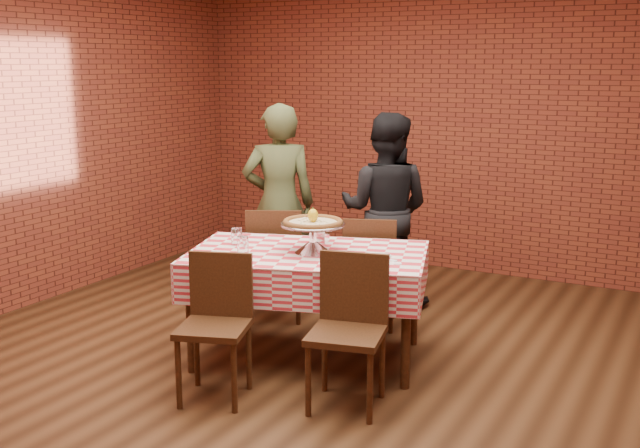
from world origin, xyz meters
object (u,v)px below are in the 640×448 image
at_px(chair_near_left, 214,330).
at_px(condiment_caddy, 321,233).
at_px(pizza_stand, 313,238).
at_px(table, 308,306).
at_px(chair_near_right, 346,335).
at_px(chair_far_right, 370,270).
at_px(diner_black, 385,210).
at_px(diner_olive, 279,204).
at_px(chair_far_left, 276,262).
at_px(water_glass_left, 243,245).
at_px(pizza, 313,223).
at_px(water_glass_right, 237,237).

bearing_deg(chair_near_left, condiment_caddy, 64.79).
bearing_deg(pizza_stand, table, 179.87).
bearing_deg(condiment_caddy, chair_near_right, -55.30).
xyz_separation_m(chair_near_right, chair_far_right, (-0.48, 1.39, -0.01)).
distance_m(chair_near_left, diner_black, 2.26).
bearing_deg(diner_olive, table, 95.42).
height_order(diner_olive, diner_black, diner_olive).
height_order(chair_far_left, diner_black, diner_black).
bearing_deg(water_glass_left, table, 37.67).
xyz_separation_m(chair_near_right, chair_far_left, (-1.22, 1.22, 0.00)).
bearing_deg(chair_far_left, pizza, 110.24).
bearing_deg(table, diner_black, 91.09).
height_order(chair_near_right, diner_black, diner_black).
relative_size(table, water_glass_left, 12.97).
bearing_deg(pizza_stand, chair_near_left, -104.45).
relative_size(pizza_stand, chair_near_left, 0.50).
relative_size(water_glass_right, chair_far_right, 0.14).
xyz_separation_m(condiment_caddy, diner_olive, (-0.81, 0.77, 0.02)).
relative_size(chair_near_right, diner_black, 0.56).
distance_m(chair_near_left, chair_near_right, 0.80).
height_order(pizza_stand, water_glass_right, pizza_stand).
bearing_deg(water_glass_left, chair_near_left, -73.77).
xyz_separation_m(chair_far_left, chair_far_right, (0.74, 0.18, -0.02)).
distance_m(table, chair_far_left, 0.92).
relative_size(chair_near_left, diner_black, 0.54).
height_order(water_glass_left, chair_near_right, chair_near_right).
bearing_deg(chair_far_left, diner_olive, -88.74).
bearing_deg(chair_near_right, chair_near_left, -172.54).
height_order(water_glass_right, diner_olive, diner_olive).
relative_size(chair_far_left, chair_far_right, 1.04).
distance_m(pizza_stand, chair_far_left, 1.02).
relative_size(chair_near_right, diner_olive, 0.54).
xyz_separation_m(table, chair_near_right, (0.58, -0.57, 0.08)).
bearing_deg(pizza, diner_black, 92.87).
height_order(chair_near_right, chair_far_right, chair_near_right).
bearing_deg(diner_olive, condiment_caddy, 102.77).
bearing_deg(diner_black, chair_near_left, 77.23).
bearing_deg(condiment_caddy, chair_far_right, 73.31).
bearing_deg(pizza, chair_far_right, 86.16).
distance_m(chair_near_left, chair_far_right, 1.69).
bearing_deg(chair_far_left, chair_far_right, 166.75).
xyz_separation_m(pizza_stand, chair_near_right, (0.53, -0.57, -0.41)).
distance_m(water_glass_left, chair_near_left, 0.71).
xyz_separation_m(pizza_stand, water_glass_left, (-0.39, -0.27, -0.04)).
height_order(table, chair_near_left, chair_near_left).
xyz_separation_m(table, diner_black, (-0.03, 1.38, 0.43)).
xyz_separation_m(pizza_stand, diner_black, (-0.07, 1.38, -0.05)).
height_order(chair_near_left, chair_near_right, chair_near_right).
xyz_separation_m(table, water_glass_left, (-0.34, -0.27, 0.44)).
xyz_separation_m(water_glass_right, diner_olive, (-0.33, 1.12, 0.02)).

